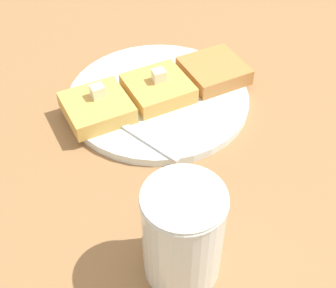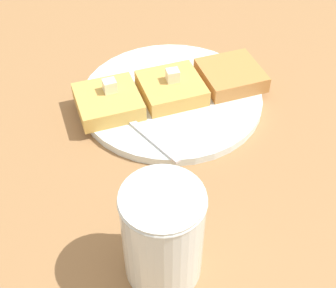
% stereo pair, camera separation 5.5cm
% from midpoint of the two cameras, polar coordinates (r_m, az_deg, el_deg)
% --- Properties ---
extents(table_surface, '(1.00, 1.00, 0.03)m').
position_cam_midpoint_polar(table_surface, '(0.63, -2.93, -0.41)').
color(table_surface, olive).
rests_on(table_surface, ground).
extents(plate, '(0.26, 0.26, 0.01)m').
position_cam_midpoint_polar(plate, '(0.67, -3.54, 5.58)').
color(plate, white).
rests_on(plate, table_surface).
extents(toast_slice_left, '(0.10, 0.10, 0.02)m').
position_cam_midpoint_polar(toast_slice_left, '(0.64, -11.09, 4.28)').
color(toast_slice_left, gold).
rests_on(toast_slice_left, plate).
extents(toast_slice_middle, '(0.10, 0.10, 0.02)m').
position_cam_midpoint_polar(toast_slice_middle, '(0.66, -3.60, 6.70)').
color(toast_slice_middle, gold).
rests_on(toast_slice_middle, plate).
extents(toast_slice_right, '(0.10, 0.10, 0.02)m').
position_cam_midpoint_polar(toast_slice_right, '(0.69, 3.35, 8.83)').
color(toast_slice_right, '#BE7C3E').
rests_on(toast_slice_right, plate).
extents(butter_pat_primary, '(0.02, 0.02, 0.02)m').
position_cam_midpoint_polar(butter_pat_primary, '(0.63, -11.06, 6.20)').
color(butter_pat_primary, '#F0E9C3').
rests_on(butter_pat_primary, toast_slice_left).
extents(butter_pat_secondary, '(0.02, 0.02, 0.02)m').
position_cam_midpoint_polar(butter_pat_secondary, '(0.65, -3.55, 8.22)').
color(butter_pat_secondary, '#F5EAC4').
rests_on(butter_pat_secondary, toast_slice_middle).
extents(fork, '(0.03, 0.16, 0.00)m').
position_cam_midpoint_polar(fork, '(0.62, -7.77, 2.04)').
color(fork, silver).
rests_on(fork, plate).
extents(syrup_jar, '(0.08, 0.08, 0.11)m').
position_cam_midpoint_polar(syrup_jar, '(0.46, -1.69, -11.57)').
color(syrup_jar, '#431E08').
rests_on(syrup_jar, table_surface).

